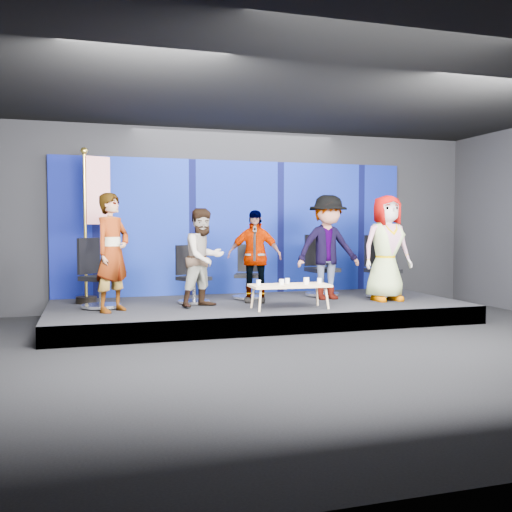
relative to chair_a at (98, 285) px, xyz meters
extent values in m
plane|color=black|center=(2.67, -2.57, -0.67)|extent=(10.00, 10.00, 0.00)
cube|color=black|center=(2.67, 1.43, 1.08)|extent=(10.00, 0.02, 3.50)
cube|color=black|center=(2.67, -2.57, 2.83)|extent=(10.00, 8.00, 0.02)
cube|color=black|center=(2.67, -0.07, -0.52)|extent=(7.00, 3.00, 0.30)
cube|color=#060A4D|center=(2.67, 1.38, 0.93)|extent=(7.00, 0.08, 2.60)
cylinder|color=silver|center=(0.04, -0.04, -0.34)|extent=(0.90, 0.90, 0.06)
cylinder|color=silver|center=(0.04, -0.04, -0.10)|extent=(0.07, 0.07, 0.43)
cube|color=black|center=(0.04, -0.04, 0.12)|extent=(0.72, 0.72, 0.07)
cube|color=black|center=(-0.14, 0.14, 0.47)|extent=(0.36, 0.37, 0.58)
imported|color=black|center=(0.21, -0.46, 0.54)|extent=(0.78, 0.79, 1.83)
cylinder|color=silver|center=(1.58, 0.10, -0.34)|extent=(0.76, 0.76, 0.06)
cylinder|color=silver|center=(1.58, 0.10, -0.13)|extent=(0.07, 0.07, 0.37)
cube|color=black|center=(1.58, 0.10, 0.06)|extent=(0.61, 0.61, 0.07)
cube|color=black|center=(1.47, 0.30, 0.37)|extent=(0.39, 0.23, 0.51)
imported|color=black|center=(1.66, -0.34, 0.44)|extent=(0.98, 0.91, 1.62)
cylinder|color=silver|center=(2.62, 0.44, -0.34)|extent=(0.72, 0.72, 0.06)
cylinder|color=silver|center=(2.62, 0.44, -0.13)|extent=(0.07, 0.07, 0.37)
cube|color=black|center=(2.62, 0.44, 0.05)|extent=(0.58, 0.58, 0.07)
cube|color=black|center=(2.70, 0.64, 0.36)|extent=(0.40, 0.19, 0.51)
imported|color=black|center=(2.62, -0.01, 0.43)|extent=(1.02, 0.70, 1.60)
cylinder|color=silver|center=(4.09, 0.44, -0.34)|extent=(0.69, 0.69, 0.07)
cylinder|color=silver|center=(4.09, 0.44, -0.09)|extent=(0.08, 0.08, 0.44)
cube|color=black|center=(4.09, 0.44, 0.13)|extent=(0.55, 0.55, 0.08)
cube|color=black|center=(4.07, 0.70, 0.49)|extent=(0.48, 0.08, 0.60)
imported|color=black|center=(4.00, 0.00, 0.57)|extent=(1.26, 0.77, 1.88)
cylinder|color=silver|center=(5.10, -0.05, -0.34)|extent=(0.67, 0.67, 0.06)
cylinder|color=silver|center=(5.10, -0.05, -0.09)|extent=(0.08, 0.08, 0.43)
cube|color=black|center=(5.10, -0.05, 0.13)|extent=(0.54, 0.54, 0.08)
cube|color=black|center=(5.09, 0.21, 0.48)|extent=(0.48, 0.07, 0.60)
imported|color=black|center=(4.93, -0.47, 0.56)|extent=(0.93, 0.62, 1.87)
cube|color=tan|center=(2.94, -0.94, 0.00)|extent=(1.28, 0.55, 0.04)
cylinder|color=tan|center=(2.38, -1.14, -0.20)|extent=(0.04, 0.04, 0.35)
cylinder|color=tan|center=(2.39, -0.72, -0.20)|extent=(0.04, 0.04, 0.35)
cylinder|color=tan|center=(3.49, -1.15, -0.20)|extent=(0.04, 0.04, 0.35)
cylinder|color=tan|center=(3.50, -0.73, -0.20)|extent=(0.04, 0.04, 0.35)
cylinder|color=silver|center=(2.42, -0.92, 0.06)|extent=(0.07, 0.07, 0.08)
cylinder|color=silver|center=(2.79, -0.99, 0.07)|extent=(0.08, 0.08, 0.09)
cylinder|color=silver|center=(2.94, -0.81, 0.06)|extent=(0.07, 0.07, 0.09)
cylinder|color=silver|center=(3.21, -0.97, 0.07)|extent=(0.09, 0.09, 0.11)
cylinder|color=silver|center=(3.48, -0.88, 0.06)|extent=(0.07, 0.07, 0.08)
cylinder|color=black|center=(-0.19, 0.69, -0.32)|extent=(0.35, 0.35, 0.11)
cylinder|color=gold|center=(-0.19, 0.69, 0.96)|extent=(0.05, 0.05, 2.43)
sphere|color=gold|center=(-0.19, 0.69, 2.23)|extent=(0.12, 0.12, 0.12)
cube|color=#AB131F|center=(0.03, 0.74, 1.56)|extent=(0.42, 0.20, 1.16)
camera|label=1|loc=(-0.15, -9.49, 0.95)|focal=40.00mm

